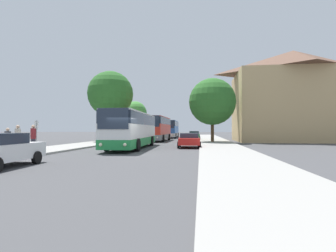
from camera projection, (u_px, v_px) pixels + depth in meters
ground_plane at (128, 153)px, 18.60m from camera, size 300.00×300.00×0.00m
sidewalk_left at (37, 151)px, 19.47m from camera, size 4.00×120.00×0.15m
sidewalk_right at (229, 153)px, 17.74m from camera, size 4.00×120.00×0.15m
building_right_background at (294, 96)px, 36.79m from camera, size 15.82×10.62×12.83m
bus_front at (133, 129)px, 23.76m from camera, size 2.98×12.15×3.18m
bus_middle at (158, 128)px, 38.71m from camera, size 2.91×10.99×3.51m
bus_rear at (171, 129)px, 53.09m from camera, size 3.02×11.69×3.41m
parked_car_right_near at (189, 140)px, 24.51m from camera, size 2.21×4.25×1.35m
parked_car_right_far at (194, 135)px, 43.06m from camera, size 2.03×4.51×1.42m
bus_stop_sign at (36, 132)px, 19.19m from camera, size 0.08×0.45×2.22m
pedestrian_waiting_near at (33, 138)px, 18.32m from camera, size 0.36×0.36×1.87m
pedestrian_waiting_far at (18, 139)px, 17.28m from camera, size 0.36×0.36×1.84m
pedestrian_walking_back at (8, 141)px, 16.45m from camera, size 0.36×0.36×1.64m
tree_left_near at (110, 94)px, 35.11m from camera, size 6.06×6.06×9.35m
tree_left_far at (135, 113)px, 52.80m from camera, size 4.76×4.76×7.22m
tree_right_near at (212, 102)px, 33.07m from camera, size 5.91×5.91×8.01m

